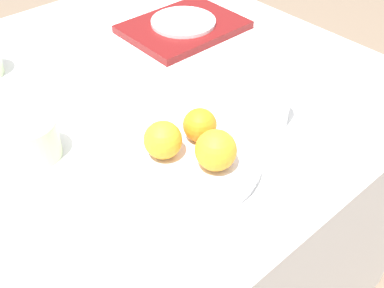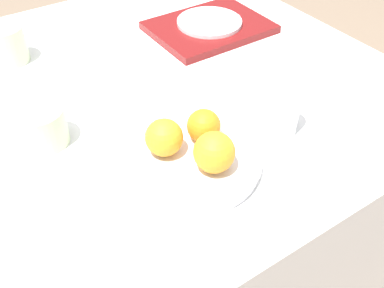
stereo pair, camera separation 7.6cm
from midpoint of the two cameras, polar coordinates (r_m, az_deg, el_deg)
name	(u,v)px [view 1 (the left image)]	position (r m, az deg, el deg)	size (l,w,h in m)	color
table	(81,239)	(1.20, -15.70, -11.65)	(1.47, 1.02, 0.75)	white
fruit_platter	(192,160)	(0.79, -2.77, -2.14)	(0.25, 0.25, 0.03)	silver
orange_0	(163,140)	(0.77, -6.53, 0.39)	(0.07, 0.07, 0.07)	orange
orange_1	(200,125)	(0.80, -1.72, 2.32)	(0.06, 0.06, 0.06)	orange
orange_2	(216,150)	(0.74, 0.13, -0.92)	(0.07, 0.07, 0.07)	orange
water_glass	(272,99)	(0.85, 7.68, 5.64)	(0.07, 0.07, 0.12)	silver
serving_tray	(183,27)	(1.21, -2.96, 14.55)	(0.29, 0.23, 0.02)	maroon
side_plate	(183,22)	(1.20, -2.99, 15.19)	(0.17, 0.17, 0.01)	white
cup_1	(34,140)	(0.85, -21.92, 0.37)	(0.09, 0.09, 0.07)	#B7CC9E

